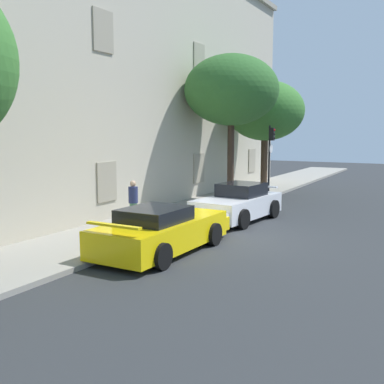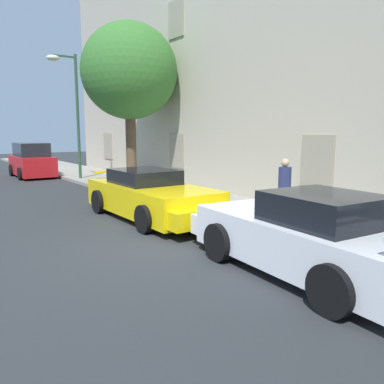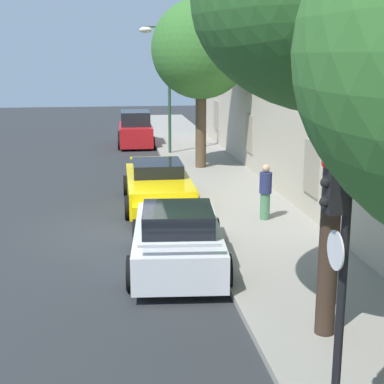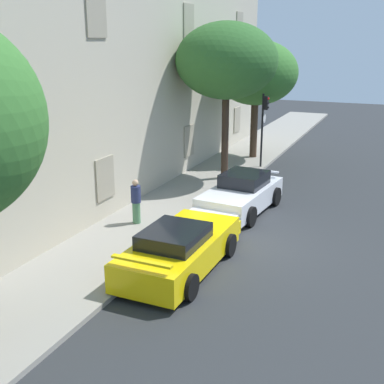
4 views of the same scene
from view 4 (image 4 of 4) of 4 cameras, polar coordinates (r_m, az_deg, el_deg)
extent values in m
plane|color=#2B2D30|center=(16.05, 6.52, -5.97)|extent=(80.00, 80.00, 0.00)
cube|color=gray|center=(17.36, -5.28, -3.85)|extent=(60.00, 3.29, 0.14)
cube|color=#BCB29E|center=(18.47, -17.06, 15.27)|extent=(36.83, 4.63, 11.80)
cube|color=#9E937F|center=(17.69, -10.03, 1.57)|extent=(1.10, 0.06, 1.50)
cube|color=#9E937F|center=(24.00, -0.36, 5.93)|extent=(1.10, 0.06, 1.50)
cube|color=#9E937F|center=(30.79, 5.24, 8.35)|extent=(1.10, 0.06, 1.50)
cube|color=#9E937F|center=(17.08, -11.03, 19.63)|extent=(1.10, 0.06, 1.50)
cube|color=#9E937F|center=(23.56, -0.39, 19.16)|extent=(1.10, 0.06, 1.50)
cube|color=#9E937F|center=(30.44, 5.53, 18.63)|extent=(1.10, 0.06, 1.50)
cube|color=yellow|center=(14.04, -1.41, -6.85)|extent=(4.70, 1.98, 0.78)
cube|color=black|center=(13.51, -2.07, -5.11)|extent=(1.89, 1.56, 0.40)
cube|color=yellow|center=(15.81, 1.81, -4.40)|extent=(1.42, 1.79, 0.43)
cube|color=yellow|center=(12.05, -5.87, -7.97)|extent=(0.18, 1.64, 0.06)
cylinder|color=black|center=(15.71, -2.31, -5.01)|extent=(0.70, 0.25, 0.70)
cylinder|color=black|center=(15.02, 4.33, -6.13)|extent=(0.70, 0.25, 0.70)
cylinder|color=black|center=(13.40, -7.88, -9.24)|extent=(0.70, 0.25, 0.70)
cylinder|color=black|center=(12.58, -0.26, -10.93)|extent=(0.70, 0.25, 0.70)
cube|color=white|center=(18.81, 5.65, -0.56)|extent=(4.41, 2.24, 0.76)
cube|color=black|center=(18.92, 6.08, 1.51)|extent=(1.83, 1.64, 0.50)
cube|color=white|center=(17.22, 3.19, -2.54)|extent=(1.43, 1.83, 0.42)
cube|color=white|center=(20.40, 7.86, 2.52)|extent=(0.30, 1.60, 0.06)
cylinder|color=black|center=(17.39, 6.76, -2.83)|extent=(0.75, 0.30, 0.73)
cylinder|color=black|center=(18.11, 1.26, -1.88)|extent=(0.75, 0.30, 0.73)
cylinder|color=black|center=(19.74, 9.64, -0.51)|extent=(0.75, 0.30, 0.73)
cylinder|color=black|center=(20.38, 4.66, 0.25)|extent=(0.75, 0.30, 0.73)
cylinder|color=#473323|center=(27.06, 7.18, 7.52)|extent=(0.38, 0.38, 3.33)
ellipsoid|color=#38722D|center=(26.74, 7.41, 13.54)|extent=(4.39, 4.39, 3.37)
cylinder|color=#38281E|center=(22.53, 3.85, 6.70)|extent=(0.32, 0.32, 4.12)
ellipsoid|color=#2D6028|center=(22.18, 4.02, 14.92)|extent=(4.46, 4.46, 3.33)
cylinder|color=black|center=(24.90, 8.10, 7.03)|extent=(0.10, 0.10, 3.65)
cube|color=black|center=(24.67, 8.55, 10.15)|extent=(0.22, 0.20, 0.66)
sphere|color=red|center=(24.61, 8.82, 10.62)|extent=(0.12, 0.12, 0.12)
sphere|color=black|center=(24.64, 8.80, 10.13)|extent=(0.12, 0.12, 0.12)
sphere|color=black|center=(24.66, 8.78, 9.65)|extent=(0.12, 0.12, 0.12)
cylinder|color=white|center=(24.78, 8.38, 8.44)|extent=(0.44, 0.02, 0.44)
cylinder|color=#4C7F59|center=(17.30, -6.44, -2.38)|extent=(0.36, 0.36, 0.76)
cylinder|color=navy|center=(17.09, -6.52, -0.25)|extent=(0.45, 0.45, 0.59)
sphere|color=tan|center=(16.97, -6.57, 1.08)|extent=(0.22, 0.22, 0.22)
camera|label=1|loc=(3.33, 67.83, -53.97)|focal=43.06mm
camera|label=2|loc=(21.59, 23.24, 5.55)|focal=36.66mm
camera|label=3|loc=(29.56, 16.03, 13.32)|focal=53.61mm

